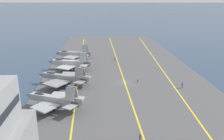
{
  "coord_description": "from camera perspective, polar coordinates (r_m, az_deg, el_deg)",
  "views": [
    {
      "loc": [
        -69.2,
        8.65,
        26.27
      ],
      "look_at": [
        5.35,
        3.63,
        2.9
      ],
      "focal_mm": 38.0,
      "sensor_mm": 36.0,
      "label": 1
    }
  ],
  "objects": [
    {
      "name": "deck_stripe_edge_line",
      "position": [
        74.12,
        -8.22,
        -3.25
      ],
      "size": [
        163.84,
        4.11,
        0.01
      ],
      "primitive_type": "cube",
      "rotation": [
        0.0,
        0.0,
        0.02
      ],
      "color": "yellow",
      "rests_on": "carrier_deck"
    },
    {
      "name": "parked_jet_third",
      "position": [
        87.72,
        -10.2,
        1.72
      ],
      "size": [
        13.15,
        16.33,
        6.56
      ],
      "color": "#A8AAAF",
      "rests_on": "carrier_deck"
    },
    {
      "name": "deck_stripe_foul_line",
      "position": [
        77.45,
        13.88,
        -2.67
      ],
      "size": [
        163.61,
        9.99,
        0.01
      ],
      "primitive_type": "cube",
      "rotation": [
        0.0,
        0.0,
        -0.06
      ],
      "color": "yellow",
      "rests_on": "carrier_deck"
    },
    {
      "name": "parked_jet_second",
      "position": [
        73.03,
        -11.61,
        -1.74
      ],
      "size": [
        14.19,
        17.03,
        5.83
      ],
      "color": "gray",
      "rests_on": "carrier_deck"
    },
    {
      "name": "crew_brown_vest",
      "position": [
        98.9,
        0.67,
        2.76
      ],
      "size": [
        0.45,
        0.46,
        1.71
      ],
      "color": "#383328",
      "rests_on": "carrier_deck"
    },
    {
      "name": "carrier_deck",
      "position": [
        74.45,
        3.07,
        -3.16
      ],
      "size": [
        182.09,
        53.09,
        0.4
      ],
      "primitive_type": "cube",
      "color": "#4C4C4F",
      "rests_on": "ground"
    },
    {
      "name": "crew_blue_vest",
      "position": [
        72.5,
        16.56,
        -3.46
      ],
      "size": [
        0.45,
        0.45,
        1.8
      ],
      "color": "#4C473D",
      "rests_on": "carrier_deck"
    },
    {
      "name": "deck_stripe_centerline",
      "position": [
        74.38,
        3.08,
        -3.01
      ],
      "size": [
        163.88,
        0.36,
        0.01
      ],
      "primitive_type": "cube",
      "color": "yellow",
      "rests_on": "carrier_deck"
    },
    {
      "name": "crew_yellow_vest",
      "position": [
        74.86,
        6.24,
        -2.17
      ],
      "size": [
        0.4,
        0.29,
        1.75
      ],
      "color": "#383328",
      "rests_on": "carrier_deck"
    },
    {
      "name": "ground_plane",
      "position": [
        74.52,
        3.07,
        -3.3
      ],
      "size": [
        2000.0,
        2000.0,
        0.0
      ],
      "primitive_type": "plane",
      "color": "navy"
    },
    {
      "name": "parked_jet_fourth",
      "position": [
        102.35,
        -9.29,
        3.88
      ],
      "size": [
        13.3,
        15.53,
        6.44
      ],
      "color": "#93999E",
      "rests_on": "carrier_deck"
    },
    {
      "name": "crew_purple_vest",
      "position": [
        45.89,
        6.76,
        -15.66
      ],
      "size": [
        0.29,
        0.4,
        1.72
      ],
      "color": "#383328",
      "rests_on": "carrier_deck"
    },
    {
      "name": "parked_jet_nearest",
      "position": [
        58.39,
        -13.95,
        -6.81
      ],
      "size": [
        11.94,
        15.22,
        6.27
      ],
      "color": "#93999E",
      "rests_on": "carrier_deck"
    }
  ]
}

